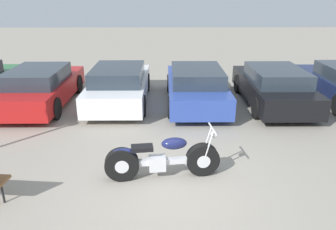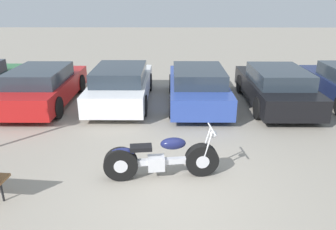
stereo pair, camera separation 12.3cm
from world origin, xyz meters
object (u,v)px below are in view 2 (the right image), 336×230
Objects in this scene: parked_car_white at (121,85)px; parked_car_black at (275,87)px; parked_car_blue at (198,86)px; motorcycle at (160,159)px; parked_car_red at (43,86)px.

parked_car_white is 5.20m from parked_car_black.
parked_car_blue is (2.60, -0.16, 0.00)m from parked_car_white.
motorcycle is 0.53× the size of parked_car_blue.
motorcycle is 5.08m from parked_car_white.
parked_car_blue is at bearing 178.84° from parked_car_black.
parked_car_red reaches higher than motorcycle.
motorcycle is 0.53× the size of parked_car_white.
parked_car_white is at bearing 4.71° from parked_car_red.
parked_car_blue and parked_car_black have the same top height.
parked_car_blue is 2.60m from parked_car_black.
parked_car_red is at bearing -179.44° from parked_car_blue.
parked_car_blue is at bearing 0.56° from parked_car_red.
parked_car_white and parked_car_black have the same top height.
parked_car_red is (-4.07, 4.64, 0.21)m from motorcycle.
parked_car_black reaches higher than motorcycle.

